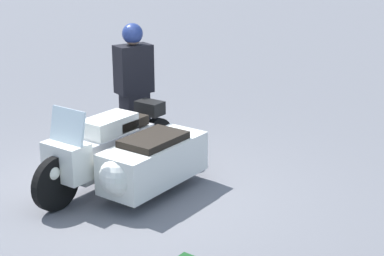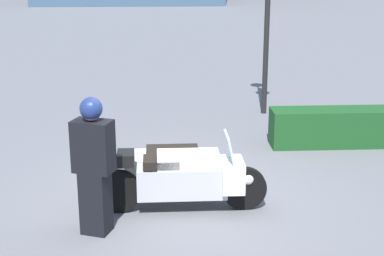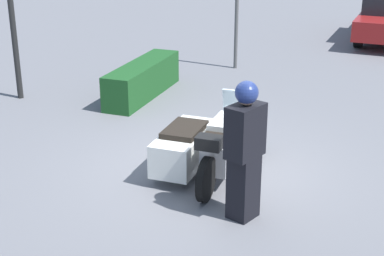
% 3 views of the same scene
% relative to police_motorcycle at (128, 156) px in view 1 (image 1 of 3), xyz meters
% --- Properties ---
extents(ground_plane, '(160.00, 160.00, 0.00)m').
position_rel_police_motorcycle_xyz_m(ground_plane, '(0.02, 0.06, -0.46)').
color(ground_plane, slate).
extents(police_motorcycle, '(2.46, 1.18, 1.15)m').
position_rel_police_motorcycle_xyz_m(police_motorcycle, '(0.00, 0.00, 0.00)').
color(police_motorcycle, black).
rests_on(police_motorcycle, ground).
extents(officer_rider, '(0.58, 0.47, 1.86)m').
position_rel_police_motorcycle_xyz_m(officer_rider, '(-1.20, -0.94, 0.52)').
color(officer_rider, black).
rests_on(officer_rider, ground).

